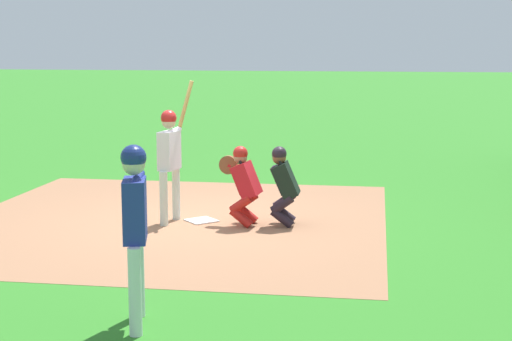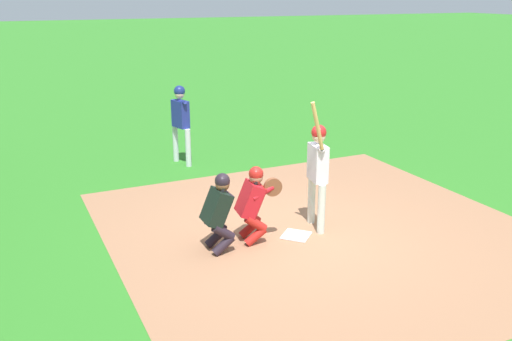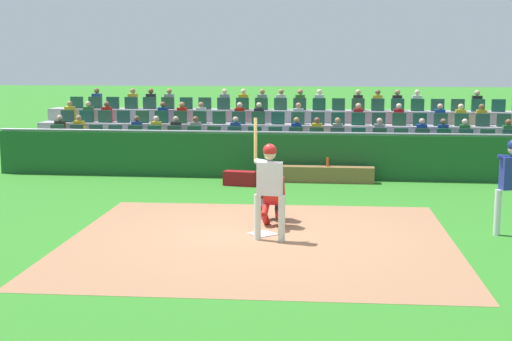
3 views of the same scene
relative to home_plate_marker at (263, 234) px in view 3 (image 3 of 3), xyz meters
The scene contains 11 objects.
ground_plane 0.02m from the home_plate_marker, ahead, with size 160.00×160.00×0.00m, color #2E7A24.
infield_dirt_patch 0.50m from the home_plate_marker, 90.00° to the left, with size 7.24×6.97×0.01m, color #9F6D4C.
home_plate_marker is the anchor object (origin of this frame).
batter_at_plate 1.24m from the home_plate_marker, 110.01° to the left, with size 0.64×0.48×2.30m.
catcher_crouching 1.02m from the home_plate_marker, 99.41° to the right, with size 0.49×0.72×1.29m.
home_plate_umpire 1.52m from the home_plate_marker, 90.95° to the right, with size 0.47×0.47×1.29m.
dugout_wall 6.97m from the home_plate_marker, 90.00° to the right, with size 17.25×0.24×1.35m.
dugout_bench 6.45m from the home_plate_marker, 97.19° to the right, with size 3.15×0.40×0.44m, color brown.
water_bottle_on_bench 6.54m from the home_plate_marker, 99.66° to the right, with size 0.07×0.07×0.26m, color #DF4520.
equipment_duffel_bag 5.71m from the home_plate_marker, 77.49° to the right, with size 0.88×0.36×0.39m, color maroon.
bleacher_stand 10.63m from the home_plate_marker, 90.01° to the right, with size 17.78×3.76×2.36m.
Camera 3 is at (-1.56, 14.02, 3.38)m, focal length 52.11 mm.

